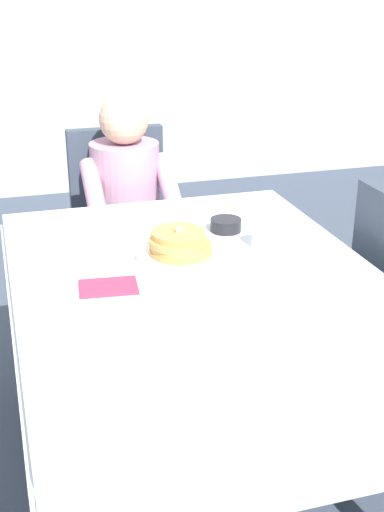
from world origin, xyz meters
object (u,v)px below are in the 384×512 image
object	(u,v)px
fork_left_of_plate	(123,266)
spoon_near_edge	(217,296)
breakfast_stack	(180,243)
bowl_butter	(226,225)
cup_coffee	(264,235)
knife_right_of_plate	(237,252)
diner_person	(128,199)
chair_diner	(122,218)
plate_breakfast	(180,255)
dining_table_main	(199,303)
syrup_pitcher	(103,241)

from	to	relation	value
fork_left_of_plate	spoon_near_edge	size ratio (longest dim) A/B	1.20
breakfast_stack	bowl_butter	world-z (taller)	breakfast_stack
cup_coffee	knife_right_of_plate	bearing A→B (deg)	-165.76
bowl_butter	knife_right_of_plate	world-z (taller)	bowl_butter
bowl_butter	fork_left_of_plate	xyz separation A→B (m)	(-0.41, -0.21, -0.02)
diner_person	fork_left_of_plate	world-z (taller)	diner_person
chair_diner	spoon_near_edge	distance (m)	1.33
fork_left_of_plate	knife_right_of_plate	bearing A→B (deg)	-90.72
chair_diner	diner_person	distance (m)	0.21
bowl_butter	knife_right_of_plate	bearing A→B (deg)	-98.63
diner_person	breakfast_stack	size ratio (longest dim) A/B	5.49
chair_diner	knife_right_of_plate	distance (m)	1.07
knife_right_of_plate	spoon_near_edge	world-z (taller)	same
plate_breakfast	cup_coffee	bearing A→B (deg)	1.20
knife_right_of_plate	spoon_near_edge	size ratio (longest dim) A/B	1.33
plate_breakfast	chair_diner	bearing A→B (deg)	90.04
dining_table_main	syrup_pitcher	bearing A→B (deg)	131.42
dining_table_main	syrup_pitcher	world-z (taller)	syrup_pitcher
spoon_near_edge	fork_left_of_plate	bearing A→B (deg)	124.70
bowl_butter	spoon_near_edge	distance (m)	0.53
fork_left_of_plate	plate_breakfast	bearing A→B (deg)	-84.71
plate_breakfast	dining_table_main	bearing A→B (deg)	-84.28
plate_breakfast	breakfast_stack	distance (m)	0.04
plate_breakfast	bowl_butter	world-z (taller)	bowl_butter
diner_person	knife_right_of_plate	xyz separation A→B (m)	(0.19, -0.87, 0.07)
fork_left_of_plate	bowl_butter	bearing A→B (deg)	-64.12
dining_table_main	spoon_near_edge	distance (m)	0.17
diner_person	syrup_pitcher	xyz separation A→B (m)	(-0.23, -0.74, 0.11)
plate_breakfast	syrup_pitcher	bearing A→B (deg)	153.42
bowl_butter	syrup_pitcher	world-z (taller)	syrup_pitcher
cup_coffee	syrup_pitcher	size ratio (longest dim) A/B	1.41
dining_table_main	breakfast_stack	bearing A→B (deg)	96.01
diner_person	bowl_butter	bearing A→B (deg)	108.47
plate_breakfast	fork_left_of_plate	xyz separation A→B (m)	(-0.19, -0.02, -0.01)
diner_person	fork_left_of_plate	distance (m)	0.89
plate_breakfast	fork_left_of_plate	size ratio (longest dim) A/B	1.56
plate_breakfast	knife_right_of_plate	size ratio (longest dim) A/B	1.40
plate_breakfast	spoon_near_edge	world-z (taller)	plate_breakfast
syrup_pitcher	spoon_near_edge	size ratio (longest dim) A/B	0.53
knife_right_of_plate	diner_person	bearing A→B (deg)	6.45
plate_breakfast	cup_coffee	world-z (taller)	cup_coffee
dining_table_main	cup_coffee	world-z (taller)	cup_coffee
diner_person	bowl_butter	world-z (taller)	diner_person
cup_coffee	spoon_near_edge	distance (m)	0.41
cup_coffee	fork_left_of_plate	size ratio (longest dim) A/B	0.63
cup_coffee	plate_breakfast	bearing A→B (deg)	-178.80
diner_person	cup_coffee	world-z (taller)	diner_person
chair_diner	spoon_near_edge	bearing A→B (deg)	91.13
bowl_butter	cup_coffee	bearing A→B (deg)	-68.23
cup_coffee	fork_left_of_plate	world-z (taller)	cup_coffee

